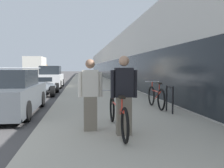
% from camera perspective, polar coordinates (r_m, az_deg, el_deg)
% --- Properties ---
extents(sidewalk_slab, '(4.49, 70.00, 0.11)m').
position_cam_1_polar(sidewalk_slab, '(25.50, -4.56, 0.39)').
color(sidewalk_slab, '#B2AA99').
rests_on(sidewalk_slab, ground).
extents(storefront_facade, '(10.01, 70.00, 4.52)m').
position_cam_1_polar(storefront_facade, '(34.49, 6.98, 4.89)').
color(storefront_facade, silver).
rests_on(storefront_facade, ground).
extents(tandem_bicycle, '(0.52, 2.55, 0.86)m').
position_cam_1_polar(tandem_bicycle, '(5.60, 1.27, -6.99)').
color(tandem_bicycle, black).
rests_on(tandem_bicycle, sidewalk_slab).
extents(person_rider, '(0.56, 0.22, 1.66)m').
position_cam_1_polar(person_rider, '(5.22, 2.73, -2.59)').
color(person_rider, '#756B5B').
rests_on(person_rider, sidewalk_slab).
extents(person_bystander, '(0.54, 0.21, 1.60)m').
position_cam_1_polar(person_bystander, '(5.60, -4.99, -2.48)').
color(person_bystander, '#756B5B').
rests_on(person_bystander, sidewalk_slab).
extents(bike_rack_hoop, '(0.05, 0.60, 0.84)m').
position_cam_1_polar(bike_rack_hoop, '(8.06, 13.03, -2.76)').
color(bike_rack_hoop, black).
rests_on(bike_rack_hoop, sidewalk_slab).
extents(cruiser_bike_nearest, '(0.52, 1.88, 0.92)m').
position_cam_1_polar(cruiser_bike_nearest, '(8.92, 10.03, -2.92)').
color(cruiser_bike_nearest, black).
rests_on(cruiser_bike_nearest, sidewalk_slab).
extents(parked_sedan_curbside, '(1.81, 4.53, 1.52)m').
position_cam_1_polar(parked_sedan_curbside, '(8.88, -22.25, -2.03)').
color(parked_sedan_curbside, '#4C5156').
rests_on(parked_sedan_curbside, ground).
extents(vintage_roadster_curbside, '(1.86, 4.19, 0.97)m').
position_cam_1_polar(vintage_roadster_curbside, '(14.53, -16.14, -0.77)').
color(vintage_roadster_curbside, '#4C5156').
rests_on(vintage_roadster_curbside, ground).
extents(parked_sedan_far, '(1.80, 4.00, 1.67)m').
position_cam_1_polar(parked_sedan_far, '(19.91, -13.84, 1.39)').
color(parked_sedan_far, white).
rests_on(parked_sedan_far, ground).
extents(moving_truck, '(2.35, 6.25, 2.97)m').
position_cam_1_polar(moving_truck, '(35.00, -16.97, 3.50)').
color(moving_truck, orange).
rests_on(moving_truck, ground).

